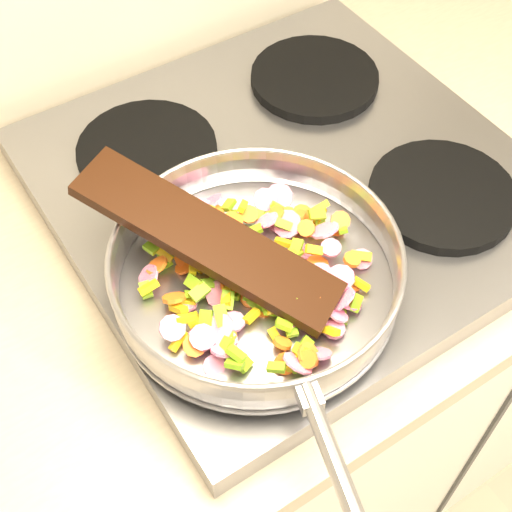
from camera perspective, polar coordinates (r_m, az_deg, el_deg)
cooktop at (r=0.97m, az=2.73°, el=5.57°), size 0.60×0.60×0.04m
grate_fl at (r=0.82m, az=0.34°, el=-2.99°), size 0.19×0.19×0.02m
grate_fr at (r=0.95m, az=14.69°, el=4.73°), size 0.19×0.19×0.02m
grate_bl at (r=0.99m, az=-8.71°, el=8.37°), size 0.19×0.19×0.02m
grate_br at (r=1.09m, az=4.71°, el=14.00°), size 0.19×0.19×0.02m
saute_pan at (r=0.79m, az=0.04°, el=-1.04°), size 0.37×0.53×0.06m
vegetable_heap at (r=0.81m, az=0.16°, el=-1.43°), size 0.28×0.29×0.05m
wooden_spatula at (r=0.79m, az=-3.90°, el=1.38°), size 0.21×0.31×0.08m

